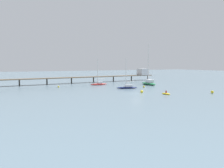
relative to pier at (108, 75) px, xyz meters
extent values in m
plane|color=slate|center=(-12.37, -41.04, -2.97)|extent=(400.00, 400.00, 0.00)
cube|color=brown|center=(-12.37, -0.94, -0.62)|extent=(71.83, 9.12, 0.30)
cylinder|color=#38332D|center=(-37.21, -2.82, -1.87)|extent=(0.50, 0.50, 2.20)
cylinder|color=#38332D|center=(-27.27, -2.07, -1.87)|extent=(0.50, 0.50, 2.20)
cylinder|color=#38332D|center=(-17.34, -1.32, -1.87)|extent=(0.50, 0.50, 2.20)
cylinder|color=#38332D|center=(-7.40, -0.56, -1.87)|extent=(0.50, 0.50, 2.20)
cylinder|color=#38332D|center=(2.53, 0.19, -1.87)|extent=(0.50, 0.50, 2.20)
cylinder|color=#38332D|center=(12.47, 0.95, -1.87)|extent=(0.50, 0.50, 2.20)
cylinder|color=#38332D|center=(22.41, 1.70, -1.87)|extent=(0.50, 0.50, 2.20)
cube|color=silver|center=(19.21, 1.46, 1.06)|extent=(4.51, 4.51, 3.06)
ellipsoid|color=#287F4C|center=(6.36, -20.89, -2.51)|extent=(3.95, 9.80, 0.92)
cube|color=silver|center=(6.25, -21.64, -1.50)|extent=(2.30, 3.62, 1.11)
cylinder|color=silver|center=(6.43, -20.42, 5.04)|extent=(0.23, 0.23, 14.18)
cylinder|color=silver|center=(6.13, -22.47, 0.50)|extent=(0.78, 4.13, 0.19)
ellipsoid|color=navy|center=(-8.06, -29.03, -2.66)|extent=(6.88, 3.36, 0.62)
cube|color=silver|center=(-7.54, -29.18, -2.02)|extent=(2.63, 1.73, 0.67)
cylinder|color=silver|center=(-8.38, -28.94, 2.19)|extent=(0.20, 0.20, 9.09)
cylinder|color=silver|center=(-7.15, -29.29, -0.72)|extent=(2.50, 0.86, 0.16)
ellipsoid|color=red|center=(-10.73, -13.08, -2.66)|extent=(6.64, 1.81, 0.63)
cube|color=silver|center=(-10.20, -13.10, -2.03)|extent=(1.83, 1.15, 0.62)
cylinder|color=silver|center=(-11.06, -13.07, 2.37)|extent=(0.20, 0.20, 9.43)
cylinder|color=silver|center=(-9.65, -13.13, -0.65)|extent=(2.83, 0.28, 0.16)
ellipsoid|color=yellow|center=(-6.44, -45.93, -2.80)|extent=(1.33, 2.89, 0.35)
cylinder|color=maroon|center=(-6.44, -45.93, -2.35)|extent=(0.36, 0.36, 0.55)
sphere|color=tan|center=(-6.44, -45.93, -1.95)|extent=(0.24, 0.24, 0.24)
sphere|color=yellow|center=(-26.38, -15.20, -2.71)|extent=(0.53, 0.53, 0.53)
sphere|color=yellow|center=(5.87, -50.05, -2.59)|extent=(0.77, 0.77, 0.77)
sphere|color=yellow|center=(-1.27, -28.65, -2.66)|extent=(0.63, 0.63, 0.63)
sphere|color=yellow|center=(-10.32, -40.54, -2.58)|extent=(0.77, 0.77, 0.77)
camera|label=1|loc=(-47.47, -94.16, 4.98)|focal=38.54mm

